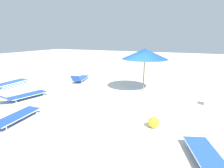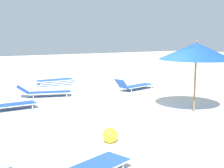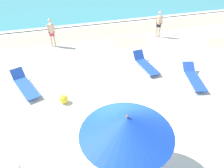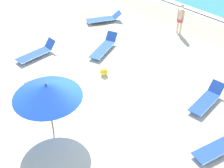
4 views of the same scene
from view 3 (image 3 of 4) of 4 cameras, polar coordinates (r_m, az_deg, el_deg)
ground_plane at (r=8.32m, az=2.07°, el=-11.44°), size 60.00×60.00×0.16m
beach_umbrella at (r=5.49m, az=3.91°, el=-10.77°), size 2.42×2.42×2.36m
sun_lounger_near_water_left at (r=10.70m, az=-21.85°, el=-0.27°), size 1.33×2.31×0.61m
sun_lounger_near_water_right at (r=11.69m, az=8.68°, el=5.16°), size 0.76×2.09×0.60m
sun_lounger_mid_beach_solo at (r=11.18m, az=20.57°, el=1.58°), size 1.15×2.25×0.50m
beachgoer_wading_adult at (r=14.15m, az=-15.56°, el=13.19°), size 0.45×0.27×1.76m
beachgoer_shoreline_child at (r=15.42m, az=12.19°, el=15.43°), size 0.41×0.30×1.76m
beach_ball at (r=9.39m, az=-12.52°, el=-3.89°), size 0.37×0.37×0.37m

